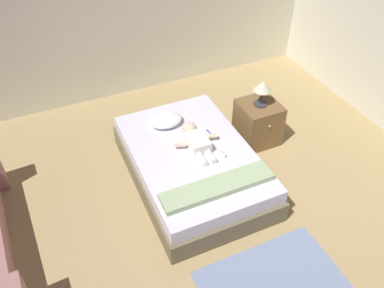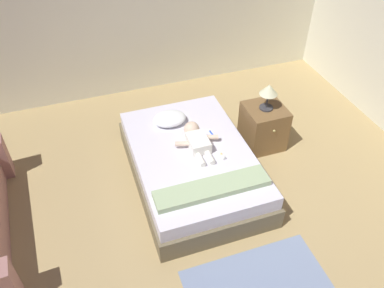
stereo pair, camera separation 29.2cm
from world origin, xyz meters
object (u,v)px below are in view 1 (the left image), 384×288
Objects in this scene: baby at (195,139)px; toothbrush at (209,132)px; lamp at (263,87)px; baby_bottle at (222,153)px; bed at (192,165)px; pillow at (166,120)px; nightstand at (258,123)px.

baby reaches higher than toothbrush.
lamp reaches higher than baby_bottle.
bed is 0.44m from toothbrush.
pillow is at bearing 110.45° from baby.
bed is at bearing -164.16° from lamp.
baby is at bearing -152.30° from toothbrush.
toothbrush is at bearing 34.32° from bed.
baby is (0.18, -0.47, 0.01)m from pillow.
pillow is 0.54m from toothbrush.
pillow is (-0.09, 0.57, 0.28)m from bed.
bed is 3.10× the size of baby.
baby_bottle is at bearing -57.30° from baby.
nightstand reaches higher than pillow.
baby is at bearing -69.55° from pillow.
baby_bottle is (0.27, -0.20, 0.24)m from bed.
baby_bottle reaches higher than bed.
nightstand is at bearing 15.84° from bed.
nightstand is 0.94m from baby_bottle.
nightstand is 4.45× the size of baby_bottle.
lamp is at bearing 90.00° from nightstand.
nightstand is at bearing -13.20° from pillow.
pillow is 1.19m from nightstand.
toothbrush is 0.40× the size of lamp.
nightstand is (1.14, -0.27, -0.21)m from pillow.
pillow reaches higher than baby_bottle.
nightstand is at bearing 6.54° from toothbrush.
baby reaches higher than baby_bottle.
baby_bottle is (0.36, -0.76, -0.04)m from pillow.
nightstand reaches higher than baby_bottle.
bed is 0.64m from pillow.
toothbrush is 0.76m from nightstand.
bed is 3.50× the size of nightstand.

